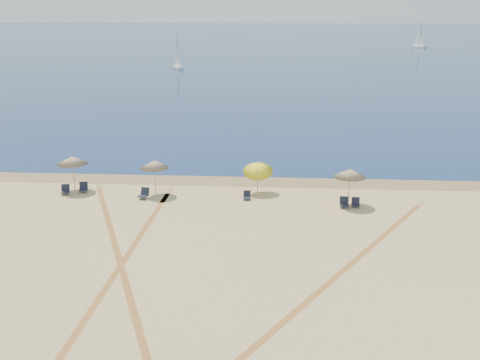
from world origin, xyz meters
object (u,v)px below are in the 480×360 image
(umbrella_3, at_px, (258,168))
(chair_2, at_px, (83,188))
(umbrella_1, at_px, (72,160))
(chair_3, at_px, (144,194))
(umbrella_4, at_px, (350,173))
(chair_1, at_px, (65,190))
(chair_4, at_px, (247,196))
(chair_5, at_px, (344,203))
(chair_6, at_px, (356,203))
(sailboat_0, at_px, (420,40))
(sailboat_1, at_px, (178,58))
(umbrella_2, at_px, (154,164))

(umbrella_3, height_order, chair_2, umbrella_3)
(umbrella_1, height_order, umbrella_3, umbrella_1)
(chair_3, bearing_deg, umbrella_4, 14.70)
(chair_1, height_order, chair_4, chair_1)
(chair_5, height_order, chair_6, chair_5)
(chair_5, distance_m, chair_6, 0.77)
(sailboat_0, xyz_separation_m, sailboat_1, (-65.89, -65.61, -0.40))
(umbrella_3, height_order, sailboat_0, sailboat_0)
(chair_1, height_order, chair_6, chair_1)
(umbrella_2, distance_m, chair_2, 5.64)
(chair_6, bearing_deg, chair_3, -179.16)
(umbrella_2, height_order, sailboat_0, sailboat_0)
(chair_4, bearing_deg, chair_1, 177.62)
(chair_2, height_order, chair_4, chair_2)
(chair_1, distance_m, sailboat_1, 82.85)
(chair_2, height_order, chair_6, chair_2)
(chair_1, xyz_separation_m, chair_3, (5.79, -0.53, 0.02))
(umbrella_3, distance_m, chair_3, 8.16)
(chair_4, bearing_deg, sailboat_0, 71.46)
(umbrella_4, bearing_deg, chair_4, 174.20)
(umbrella_3, bearing_deg, umbrella_2, -173.56)
(chair_1, distance_m, chair_2, 1.26)
(chair_2, distance_m, chair_5, 18.45)
(chair_2, xyz_separation_m, chair_4, (11.81, -0.85, -0.05))
(chair_3, height_order, chair_6, chair_3)
(chair_6, height_order, sailboat_0, sailboat_0)
(umbrella_4, distance_m, chair_5, 2.01)
(umbrella_2, bearing_deg, chair_3, -127.66)
(umbrella_1, bearing_deg, umbrella_2, -5.21)
(umbrella_4, relative_size, chair_5, 3.69)
(umbrella_3, bearing_deg, sailboat_1, 103.64)
(chair_1, relative_size, chair_6, 1.19)
(umbrella_1, xyz_separation_m, sailboat_0, (59.36, 147.37, 0.26))
(chair_2, distance_m, chair_4, 11.84)
(chair_2, bearing_deg, umbrella_4, -17.25)
(chair_5, bearing_deg, umbrella_1, 174.08)
(umbrella_4, bearing_deg, umbrella_3, 161.16)
(umbrella_3, distance_m, sailboat_0, 154.17)
(umbrella_2, distance_m, sailboat_1, 83.27)
(umbrella_3, height_order, chair_3, umbrella_3)
(chair_2, distance_m, sailboat_1, 82.40)
(chair_4, relative_size, chair_5, 0.86)
(chair_4, bearing_deg, umbrella_3, 62.77)
(sailboat_0, bearing_deg, umbrella_2, -137.26)
(umbrella_3, bearing_deg, umbrella_1, -178.87)
(chair_2, relative_size, chair_4, 1.34)
(umbrella_3, height_order, chair_5, umbrella_3)
(umbrella_3, bearing_deg, chair_3, -168.21)
(umbrella_3, relative_size, chair_2, 3.12)
(sailboat_1, bearing_deg, chair_6, -99.58)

